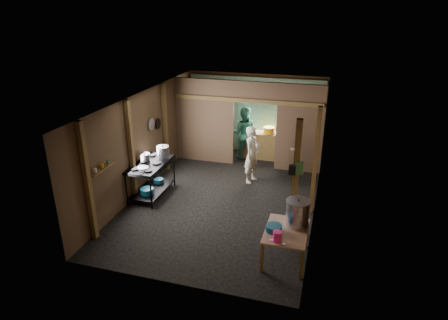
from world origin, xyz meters
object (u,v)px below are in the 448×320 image
(stove_pot_large, at_px, (163,152))
(pink_bucket, at_px, (277,236))
(cook, at_px, (252,155))
(prep_table, at_px, (285,245))
(stock_pot, at_px, (297,213))
(gas_range, at_px, (151,179))
(yellow_tub, at_px, (269,130))

(stove_pot_large, distance_m, pink_bucket, 4.31)
(stove_pot_large, xyz_separation_m, cook, (2.14, 1.12, -0.25))
(pink_bucket, relative_size, cook, 0.12)
(prep_table, bearing_deg, stock_pot, 59.04)
(gas_range, xyz_separation_m, stock_pot, (3.87, -1.50, 0.45))
(stove_pot_large, bearing_deg, pink_bucket, -37.17)
(stock_pot, height_order, pink_bucket, stock_pot)
(stock_pot, relative_size, cook, 0.34)
(prep_table, bearing_deg, pink_bucket, -105.98)
(yellow_tub, bearing_deg, stove_pot_large, -127.32)
(stove_pot_large, relative_size, yellow_tub, 0.96)
(yellow_tub, bearing_deg, stock_pot, -73.74)
(stock_pot, bearing_deg, gas_range, 158.86)
(gas_range, distance_m, stove_pot_large, 0.76)
(stock_pot, bearing_deg, prep_table, -120.96)
(pink_bucket, height_order, yellow_tub, yellow_tub)
(stove_pot_large, relative_size, pink_bucket, 1.69)
(yellow_tub, relative_size, cook, 0.22)
(prep_table, height_order, pink_bucket, pink_bucket)
(gas_range, xyz_separation_m, pink_bucket, (3.59, -2.17, 0.30))
(prep_table, distance_m, stock_pot, 0.66)
(yellow_tub, height_order, cook, cook)
(stove_pot_large, bearing_deg, stock_pot, -27.46)
(prep_table, height_order, stock_pot, stock_pot)
(gas_range, height_order, prep_table, gas_range)
(stove_pot_large, distance_m, stock_pot, 4.17)
(prep_table, bearing_deg, yellow_tub, 103.80)
(gas_range, bearing_deg, stove_pot_large, 68.27)
(gas_range, height_order, pink_bucket, gas_range)
(cook, bearing_deg, pink_bucket, -145.42)
(gas_range, bearing_deg, pink_bucket, -31.11)
(prep_table, xyz_separation_m, stock_pot, (0.16, 0.27, 0.58))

